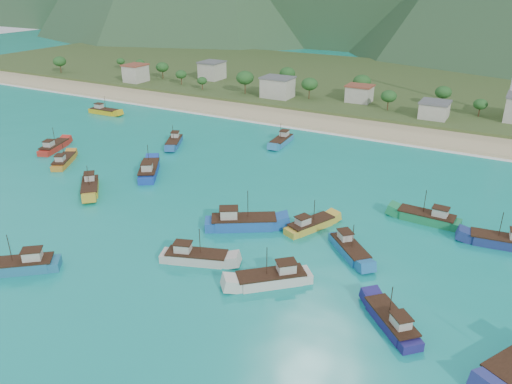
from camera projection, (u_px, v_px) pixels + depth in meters
The scene contains 22 objects.
ground at pixel (178, 241), 83.55m from camera, with size 600.00×600.00×0.00m, color #0D937E.
beach at pixel (341, 125), 146.92m from camera, with size 400.00×18.00×1.20m, color beige.
land at pixel (394, 87), 195.85m from camera, with size 400.00×110.00×2.40m, color #385123.
surf_line at pixel (329, 133), 139.30m from camera, with size 400.00×2.50×0.08m, color white.
village at pixel (397, 98), 157.98m from camera, with size 212.08×27.13×7.08m.
vegetation at pixel (373, 92), 163.83m from camera, with size 272.54×25.52×8.43m.
boat_1 at pixel (503, 242), 81.54m from camera, with size 11.22×4.50×6.45m.
boat_3 at pixel (149, 171), 110.43m from camera, with size 9.45×11.94×7.05m.
boat_5 at pixel (64, 162), 116.49m from camera, with size 7.35×9.95×5.79m.
boat_9 at pixel (20, 266), 74.82m from camera, with size 10.83×9.65×6.64m.
boat_10 at pixel (272, 279), 71.72m from camera, with size 10.41×9.83×6.54m.
boat_12 at pixel (349, 249), 79.57m from camera, with size 9.13×9.17×5.90m.
boat_15 at pixel (90, 188), 102.26m from camera, with size 9.53×9.76×6.23m.
boat_17 at pixel (174, 142), 129.56m from camera, with size 7.11×10.23×5.89m.
boat_19 at pixel (104, 112), 158.10m from camera, with size 10.42×3.41×6.09m.
boat_21 at pixel (282, 141), 130.38m from camera, with size 3.83×10.53×6.10m.
boat_22 at pixel (54, 147), 125.79m from camera, with size 6.15×10.79×6.11m.
boat_23 at pixel (310, 226), 87.09m from camera, with size 6.69×10.13×5.80m.
boat_26 at pixel (427, 218), 89.48m from camera, with size 11.14×3.70×6.51m.
boat_27 at pixel (392, 322), 63.01m from camera, with size 9.12×9.24×5.92m.
boat_28 at pixel (196, 258), 77.17m from camera, with size 10.99×6.46×6.23m.
boat_31 at pixel (242, 223), 87.34m from camera, with size 12.76×9.88×7.50m.
Camera 1 is at (46.57, -57.87, 41.22)m, focal length 35.00 mm.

